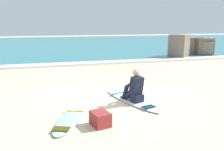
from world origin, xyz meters
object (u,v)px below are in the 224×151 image
at_px(surfboard_main, 131,100).
at_px(surfboard_spare_near, 69,120).
at_px(surfer_seated, 135,89).
at_px(beach_bag, 100,119).

xyz_separation_m(surfboard_main, surfboard_spare_near, (-1.93, -1.01, 0.00)).
xyz_separation_m(surfer_seated, surfboard_spare_near, (-1.97, -0.83, -0.40)).
bearing_deg(surfer_seated, surfboard_main, 103.20).
bearing_deg(surfboard_main, surfer_seated, -76.80).
bearing_deg(surfer_seated, surfboard_spare_near, -157.08).
bearing_deg(beach_bag, surfboard_spare_near, 145.64).
xyz_separation_m(surfboard_spare_near, beach_bag, (0.65, -0.45, 0.12)).
relative_size(surfboard_main, surfer_seated, 2.74).
xyz_separation_m(surfboard_main, surfer_seated, (0.04, -0.18, 0.40)).
distance_m(surfer_seated, beach_bag, 1.86).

